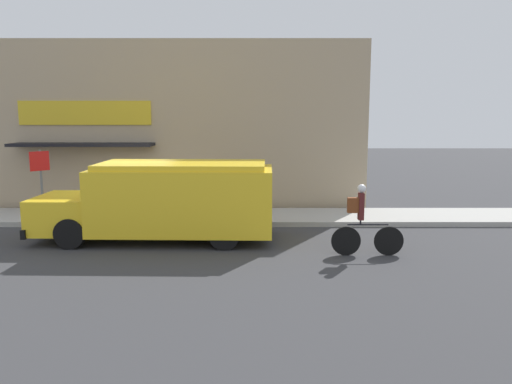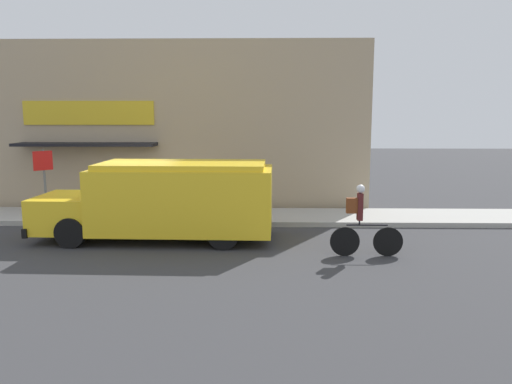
{
  "view_description": "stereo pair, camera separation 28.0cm",
  "coord_description": "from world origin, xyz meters",
  "px_view_note": "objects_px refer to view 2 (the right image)",
  "views": [
    {
      "loc": [
        3.69,
        -14.62,
        3.35
      ],
      "look_at": [
        3.67,
        -0.2,
        1.1
      ],
      "focal_mm": 35.0,
      "sensor_mm": 36.0,
      "label": 1
    },
    {
      "loc": [
        3.97,
        -14.62,
        3.35
      ],
      "look_at": [
        3.67,
        -0.2,
        1.1
      ],
      "focal_mm": 35.0,
      "sensor_mm": 36.0,
      "label": 2
    }
  ],
  "objects_px": {
    "stop_sign_post": "(44,172)",
    "trash_bin": "(168,196)",
    "school_bus": "(167,200)",
    "cyclist": "(362,223)"
  },
  "relations": [
    {
      "from": "stop_sign_post",
      "to": "trash_bin",
      "type": "relative_size",
      "value": 2.26
    },
    {
      "from": "school_bus",
      "to": "trash_bin",
      "type": "distance_m",
      "value": 3.5
    },
    {
      "from": "cyclist",
      "to": "trash_bin",
      "type": "xyz_separation_m",
      "value": [
        -5.57,
        4.9,
        -0.18
      ]
    },
    {
      "from": "school_bus",
      "to": "trash_bin",
      "type": "bearing_deg",
      "value": 101.92
    },
    {
      "from": "school_bus",
      "to": "stop_sign_post",
      "type": "bearing_deg",
      "value": 153.69
    },
    {
      "from": "stop_sign_post",
      "to": "trash_bin",
      "type": "bearing_deg",
      "value": 17.62
    },
    {
      "from": "trash_bin",
      "to": "school_bus",
      "type": "bearing_deg",
      "value": -79.34
    },
    {
      "from": "trash_bin",
      "to": "stop_sign_post",
      "type": "bearing_deg",
      "value": -162.38
    },
    {
      "from": "trash_bin",
      "to": "cyclist",
      "type": "bearing_deg",
      "value": -41.34
    },
    {
      "from": "cyclist",
      "to": "stop_sign_post",
      "type": "height_order",
      "value": "stop_sign_post"
    }
  ]
}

